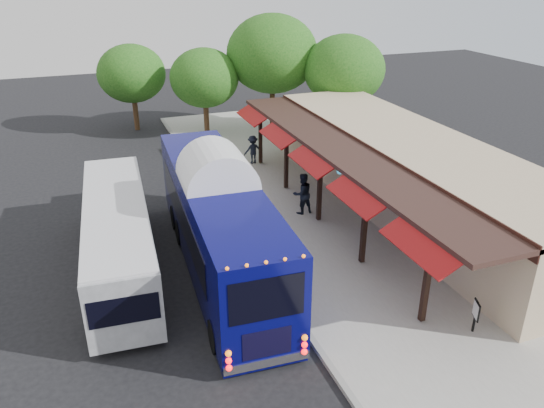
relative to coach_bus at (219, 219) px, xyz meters
name	(u,v)px	position (x,y,z in m)	size (l,w,h in m)	color
ground	(272,285)	(1.45, -1.80, -2.14)	(90.00, 90.00, 0.00)	black
sidewalk	(342,218)	(6.45, 2.20, -2.07)	(10.00, 40.00, 0.15)	#9E9B93
curb	(241,235)	(1.50, 2.20, -2.07)	(0.20, 40.00, 0.16)	gray
station_shelter	(408,173)	(9.83, 2.20, -0.30)	(8.15, 20.00, 3.60)	tan
coach_bus	(219,219)	(0.00, 0.00, 0.00)	(3.28, 12.59, 3.99)	#070859
city_bus	(118,235)	(-3.64, 1.19, -0.58)	(2.95, 10.65, 2.83)	gray
ped_a	(280,248)	(2.05, -1.06, -1.10)	(0.65, 0.43, 1.79)	black
ped_b	(302,194)	(4.85, 3.23, -1.01)	(0.96, 0.75, 1.98)	black
ped_c	(235,161)	(3.29, 8.85, -1.13)	(1.01, 0.42, 1.72)	black
ped_d	(253,150)	(4.85, 10.47, -1.16)	(1.08, 0.62, 1.67)	black
sign_board	(476,312)	(6.48, -6.80, -1.23)	(0.23, 0.49, 1.13)	black
tree_left	(204,78)	(3.81, 17.35, 1.77)	(4.59, 4.59, 5.88)	#382314
tree_mid	(272,54)	(8.48, 16.93, 3.14)	(6.19, 6.19, 7.92)	#382314
tree_right	(344,70)	(12.29, 13.73, 2.39)	(5.31, 5.31, 6.80)	#382314
tree_far	(131,74)	(-0.57, 20.31, 1.82)	(4.65, 4.65, 5.95)	#382314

